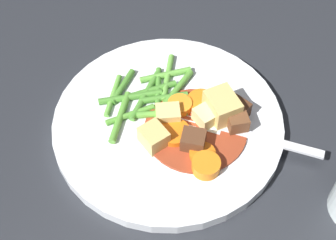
{
  "coord_description": "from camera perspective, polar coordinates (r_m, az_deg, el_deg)",
  "views": [
    {
      "loc": [
        0.22,
        -0.26,
        0.47
      ],
      "look_at": [
        0.0,
        0.0,
        0.01
      ],
      "focal_mm": 53.1,
      "sensor_mm": 36.0,
      "label": 1
    }
  ],
  "objects": [
    {
      "name": "green_bean_1",
      "position": [
        0.57,
        -4.37,
        0.62
      ],
      "size": [
        0.03,
        0.06,
        0.01
      ],
      "primitive_type": "cylinder",
      "rotation": [
        0.0,
        1.57,
        4.28
      ],
      "color": "#599E38",
      "rests_on": "dinner_plate"
    },
    {
      "name": "green_bean_0",
      "position": [
        0.6,
        -5.36,
        3.75
      ],
      "size": [
        0.02,
        0.05,
        0.01
      ],
      "primitive_type": "cylinder",
      "rotation": [
        0.0,
        1.57,
        5.02
      ],
      "color": "#4C8E33",
      "rests_on": "dinner_plate"
    },
    {
      "name": "carrot_slice_2",
      "position": [
        0.58,
        1.0,
        1.88
      ],
      "size": [
        0.03,
        0.03,
        0.01
      ],
      "primitive_type": "cylinder",
      "rotation": [
        0.0,
        0.0,
        0.11
      ],
      "color": "orange",
      "rests_on": "dinner_plate"
    },
    {
      "name": "green_bean_2",
      "position": [
        0.61,
        -0.05,
        4.87
      ],
      "size": [
        0.05,
        0.07,
        0.01
      ],
      "primitive_type": "cylinder",
      "rotation": [
        0.0,
        1.57,
        5.29
      ],
      "color": "#66AD42",
      "rests_on": "dinner_plate"
    },
    {
      "name": "carrot_slice_4",
      "position": [
        0.53,
        4.39,
        -5.22
      ],
      "size": [
        0.04,
        0.04,
        0.01
      ],
      "primitive_type": "cylinder",
      "rotation": [
        0.0,
        0.0,
        1.41
      ],
      "color": "orange",
      "rests_on": "dinner_plate"
    },
    {
      "name": "carrot_slice_0",
      "position": [
        0.55,
        0.74,
        -1.52
      ],
      "size": [
        0.04,
        0.04,
        0.01
      ],
      "primitive_type": "cylinder",
      "rotation": [
        0.0,
        0.0,
        4.48
      ],
      "color": "orange",
      "rests_on": "dinner_plate"
    },
    {
      "name": "green_bean_5",
      "position": [
        0.59,
        -4.34,
        2.65
      ],
      "size": [
        0.05,
        0.06,
        0.01
      ],
      "primitive_type": "cylinder",
      "rotation": [
        0.0,
        1.57,
        4.05
      ],
      "color": "#4C8E33",
      "rests_on": "dinner_plate"
    },
    {
      "name": "stew_sauce",
      "position": [
        0.56,
        3.18,
        -1.05
      ],
      "size": [
        0.12,
        0.12,
        0.0
      ],
      "primitive_type": "cylinder",
      "color": "#93381E",
      "rests_on": "dinner_plate"
    },
    {
      "name": "meat_chunk_1",
      "position": [
        0.54,
        2.91,
        -2.4
      ],
      "size": [
        0.03,
        0.03,
        0.02
      ],
      "primitive_type": "cube",
      "rotation": [
        0.0,
        0.0,
        3.64
      ],
      "color": "#56331E",
      "rests_on": "dinner_plate"
    },
    {
      "name": "meat_chunk_0",
      "position": [
        0.57,
        7.87,
        1.08
      ],
      "size": [
        0.02,
        0.03,
        0.02
      ],
      "primitive_type": "cube",
      "rotation": [
        0.0,
        0.0,
        6.27
      ],
      "color": "#4C2B19",
      "rests_on": "dinner_plate"
    },
    {
      "name": "meat_chunk_2",
      "position": [
        0.56,
        7.91,
        -0.06
      ],
      "size": [
        0.03,
        0.03,
        0.02
      ],
      "primitive_type": "cube",
      "rotation": [
        0.0,
        0.0,
        4.06
      ],
      "color": "brown",
      "rests_on": "dinner_plate"
    },
    {
      "name": "potato_chunk_1",
      "position": [
        0.56,
        4.53,
        0.45
      ],
      "size": [
        0.03,
        0.03,
        0.02
      ],
      "primitive_type": "cube",
      "rotation": [
        0.0,
        0.0,
        2.89
      ],
      "color": "#EAD68C",
      "rests_on": "dinner_plate"
    },
    {
      "name": "ground_plane",
      "position": [
        0.58,
        0.0,
        -0.86
      ],
      "size": [
        3.0,
        3.0,
        0.0
      ],
      "primitive_type": "plane",
      "color": "#26282D"
    },
    {
      "name": "dinner_plate",
      "position": [
        0.58,
        0.0,
        -0.44
      ],
      "size": [
        0.27,
        0.27,
        0.01
      ],
      "primitive_type": "cylinder",
      "color": "white",
      "rests_on": "ground_plane"
    },
    {
      "name": "green_bean_11",
      "position": [
        0.6,
        -1.72,
        3.51
      ],
      "size": [
        0.03,
        0.05,
        0.01
      ],
      "primitive_type": "cylinder",
      "rotation": [
        0.0,
        1.57,
        4.22
      ],
      "color": "#4C8E33",
      "rests_on": "dinner_plate"
    },
    {
      "name": "green_bean_7",
      "position": [
        0.59,
        -0.52,
        2.57
      ],
      "size": [
        0.04,
        0.05,
        0.01
      ],
      "primitive_type": "cylinder",
      "rotation": [
        0.0,
        1.57,
        4.04
      ],
      "color": "#4C8E33",
      "rests_on": "dinner_plate"
    },
    {
      "name": "potato_chunk_2",
      "position": [
        0.56,
        -0.3,
        0.35
      ],
      "size": [
        0.04,
        0.04,
        0.02
      ],
      "primitive_type": "cube",
      "rotation": [
        0.0,
        0.0,
        3.95
      ],
      "color": "#E5CC7A",
      "rests_on": "dinner_plate"
    },
    {
      "name": "carrot_slice_3",
      "position": [
        0.58,
        3.84,
        2.02
      ],
      "size": [
        0.04,
        0.04,
        0.01
      ],
      "primitive_type": "cylinder",
      "rotation": [
        0.0,
        0.0,
        2.91
      ],
      "color": "orange",
      "rests_on": "dinner_plate"
    },
    {
      "name": "carrot_slice_1",
      "position": [
        0.54,
        3.96,
        -3.97
      ],
      "size": [
        0.04,
        0.04,
        0.01
      ],
      "primitive_type": "cylinder",
      "rotation": [
        0.0,
        0.0,
        1.24
      ],
      "color": "orange",
      "rests_on": "dinner_plate"
    },
    {
      "name": "fork",
      "position": [
        0.57,
        8.32,
        -1.47
      ],
      "size": [
        0.17,
        0.08,
        0.0
      ],
      "color": "silver",
      "rests_on": "dinner_plate"
    },
    {
      "name": "green_bean_3",
      "position": [
        0.59,
        -1.15,
        3.14
      ],
      "size": [
        0.05,
        0.06,
        0.01
      ],
      "primitive_type": "cylinder",
      "rotation": [
        0.0,
        1.57,
        5.42
      ],
      "color": "#4C8E33",
      "rests_on": "dinner_plate"
    },
    {
      "name": "green_bean_9",
      "position": [
        0.61,
        -0.27,
        5.21
      ],
      "size": [
        0.04,
        0.06,
        0.01
      ],
      "primitive_type": "cylinder",
      "rotation": [
        0.0,
        1.57,
        4.14
      ],
      "color": "#66AD42",
      "rests_on": "dinner_plate"
    },
    {
      "name": "green_bean_4",
      "position": [
        0.57,
        -0.4,
        0.99
      ],
      "size": [
        0.05,
        0.05,
        0.01
      ],
      "primitive_type": "cylinder",
      "rotation": [
        0.0,
        1.57,
        3.92
      ],
      "color": "#599E38",
      "rests_on": "dinner_plate"
    },
    {
      "name": "green_bean_6",
      "position": [
        0.59,
        -2.65,
        2.85
      ],
      "size": [
        0.03,
        0.08,
        0.01
      ],
      "primitive_type": "cylinder",
      "rotation": [
        0.0,
        1.57,
        5.04
      ],
      "color": "#4C8E33",
      "rests_on": "dinner_plate"
    },
    {
      "name": "potato_chunk_3",
      "position": [
        0.57,
        6.22,
        1.49
      ],
      "size": [
        0.05,
        0.04,
        0.03
      ],
      "primitive_type": "cube",
      "rotation": [
        0.0,
        0.0,
        4.29
      ],
      "color": "#DBBC6B",
      "rests_on": "dinner_plate"
    },
    {
      "name": "green_bean_12",
      "position": [
        0.6,
        1.09,
        3.6
      ],
      "size": [
        0.02,
        0.06,
        0.01
      ],
      "primitive_type": "cylinder",
      "rotation": [
        0.0,
        1.57,
        4.87
      ],
      "color": "#599E38",
      "rests_on": "dinner_plate"
    },
    {
      "name": "potato_chunk_0",
      "position": [
        0.54,
        -1.64,
        -1.97
      ],
      "size": [
        0.03,
        0.03,
        0.02
      ],
      "primitive_type": "cube",
      "rotation": [
        0.0,
        0.0,
        4.48
      ],
      "color": "#DBBC6B",
      "rests_on": "dinner_plate"
    },
    {
      "name": "green_bean_10",
      "position": [
        0.57,
        -5.5,
        0.36
      ],
      "size": [
        0.04,
        0.07,
        0.01
      ],
      "primitive_type": "cylinder",
      "rotation": [
        0.0,
        1.57,
        5.22
      ],
      "color": "#599E38",
      "rests_on": "dinner_plate"
    },
    {
      "name": "green_bean_8",
      "position": [
        0.59,
        -6.33,
        2.82
      ],
      "size": [
        0.04,
        0.06,
        0.01
      ],
      "primitive_type": "cylinder",
      "rotation": [
        0.0,
        1.57,
        5.24
      ],
      "color": "#66AD42",
      "rests_on": "dinner_plate"
    }
  ]
}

